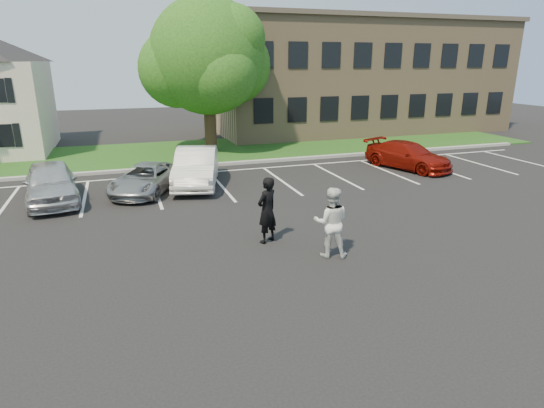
# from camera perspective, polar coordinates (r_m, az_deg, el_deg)

# --- Properties ---
(ground_plane) EXTENTS (90.00, 90.00, 0.00)m
(ground_plane) POSITION_cam_1_polar(r_m,az_deg,el_deg) (12.81, 1.44, -6.62)
(ground_plane) COLOR black
(ground_plane) RESTS_ON ground
(curb) EXTENTS (40.00, 0.30, 0.15)m
(curb) POSITION_cam_1_polar(r_m,az_deg,el_deg) (23.89, -8.47, 4.84)
(curb) COLOR gray
(curb) RESTS_ON ground
(grass_strip) EXTENTS (44.00, 8.00, 0.08)m
(grass_strip) POSITION_cam_1_polar(r_m,az_deg,el_deg) (27.77, -9.98, 6.46)
(grass_strip) COLOR #153E0C
(grass_strip) RESTS_ON ground
(stall_lines) EXTENTS (34.00, 5.36, 0.01)m
(stall_lines) POSITION_cam_1_polar(r_m,az_deg,el_deg) (21.31, -3.25, 3.27)
(stall_lines) COLOR silver
(stall_lines) RESTS_ON ground
(office_building) EXTENTS (22.40, 10.40, 8.30)m
(office_building) POSITION_cam_1_polar(r_m,az_deg,el_deg) (37.59, 10.47, 15.59)
(office_building) COLOR #99815E
(office_building) RESTS_ON ground
(tree) EXTENTS (7.80, 7.20, 8.80)m
(tree) POSITION_cam_1_polar(r_m,az_deg,el_deg) (27.64, -7.94, 17.59)
(tree) COLOR black
(tree) RESTS_ON ground
(man_black_suit) EXTENTS (0.88, 0.79, 2.01)m
(man_black_suit) POSITION_cam_1_polar(r_m,az_deg,el_deg) (13.47, -0.63, -0.78)
(man_black_suit) COLOR black
(man_black_suit) RESTS_ON ground
(man_white_shirt) EXTENTS (1.18, 1.06, 1.99)m
(man_white_shirt) POSITION_cam_1_polar(r_m,az_deg,el_deg) (12.61, 7.42, -2.30)
(man_white_shirt) COLOR silver
(man_white_shirt) RESTS_ON ground
(car_silver_west) EXTENTS (2.45, 4.76, 1.55)m
(car_silver_west) POSITION_cam_1_polar(r_m,az_deg,el_deg) (19.42, -26.01, 2.43)
(car_silver_west) COLOR silver
(car_silver_west) RESTS_ON ground
(car_silver_minivan) EXTENTS (3.61, 4.64, 1.17)m
(car_silver_minivan) POSITION_cam_1_polar(r_m,az_deg,el_deg) (19.52, -15.57, 3.07)
(car_silver_minivan) COLOR #979A9D
(car_silver_minivan) RESTS_ON ground
(car_white_sedan) EXTENTS (2.86, 5.18, 1.62)m
(car_white_sedan) POSITION_cam_1_polar(r_m,az_deg,el_deg) (20.20, -9.48, 4.61)
(car_white_sedan) COLOR silver
(car_white_sedan) RESTS_ON ground
(car_red_compact) EXTENTS (3.35, 4.96, 1.33)m
(car_red_compact) POSITION_cam_1_polar(r_m,az_deg,el_deg) (24.11, 16.69, 5.85)
(car_red_compact) COLOR maroon
(car_red_compact) RESTS_ON ground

